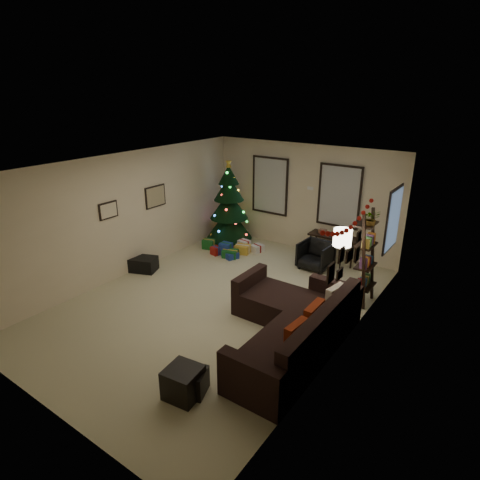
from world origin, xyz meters
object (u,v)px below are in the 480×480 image
at_px(christmas_tree, 229,208).
at_px(sofa, 293,327).
at_px(desk, 334,239).
at_px(desk_chair, 316,255).
at_px(bookshelf, 367,260).

relative_size(christmas_tree, sofa, 0.77).
xyz_separation_m(christmas_tree, desk, (2.82, 0.40, -0.38)).
relative_size(sofa, desk, 2.47).
height_order(desk_chair, bookshelf, bookshelf).
bearing_deg(christmas_tree, desk, 8.00).
height_order(christmas_tree, desk_chair, christmas_tree).
relative_size(christmas_tree, desk_chair, 3.51).
relative_size(sofa, desk_chair, 4.55).
xyz_separation_m(christmas_tree, sofa, (3.63, -3.16, -0.65)).
xyz_separation_m(christmas_tree, desk_chair, (2.66, -0.25, -0.62)).
bearing_deg(desk_chair, bookshelf, -29.31).
relative_size(christmas_tree, desk, 1.91).
distance_m(christmas_tree, desk, 2.87).
height_order(sofa, desk, sofa).
bearing_deg(christmas_tree, sofa, -41.06).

